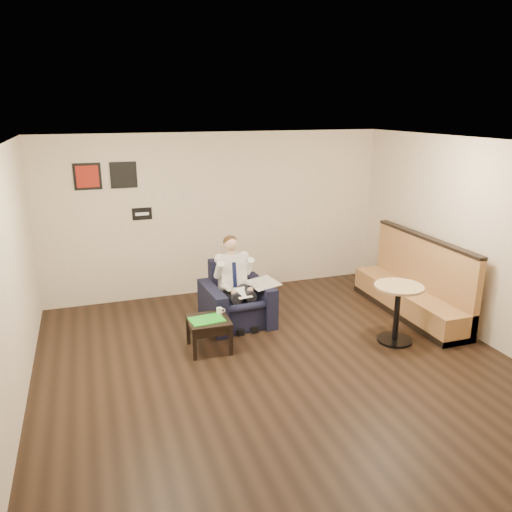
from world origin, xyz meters
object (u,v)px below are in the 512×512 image
object	(u,v)px
green_folder	(207,320)
coffee_mug	(219,311)
cafe_table	(397,314)
armchair	(237,295)
smartphone	(210,314)
side_table	(209,334)
banquette	(411,277)
seated_man	(239,287)

from	to	relation	value
green_folder	coffee_mug	world-z (taller)	coffee_mug
cafe_table	armchair	bearing A→B (deg)	145.78
coffee_mug	smartphone	world-z (taller)	coffee_mug
side_table	green_folder	bearing A→B (deg)	-147.86
smartphone	banquette	world-z (taller)	banquette
armchair	cafe_table	distance (m)	2.35
seated_man	smartphone	distance (m)	0.74
armchair	green_folder	size ratio (longest dim) A/B	2.14
armchair	banquette	world-z (taller)	banquette
seated_man	side_table	xyz separation A→B (m)	(-0.62, -0.59, -0.41)
side_table	banquette	world-z (taller)	banquette
armchair	cafe_table	world-z (taller)	armchair
coffee_mug	smartphone	xyz separation A→B (m)	(-0.13, 0.04, -0.04)
cafe_table	coffee_mug	bearing A→B (deg)	163.08
armchair	banquette	xyz separation A→B (m)	(2.71, -0.54, 0.16)
side_table	banquette	distance (m)	3.35
seated_man	smartphone	world-z (taller)	seated_man
banquette	green_folder	bearing A→B (deg)	-176.66
armchair	side_table	size ratio (longest dim) A/B	1.75
seated_man	coffee_mug	world-z (taller)	seated_man
green_folder	coffee_mug	distance (m)	0.25
banquette	cafe_table	size ratio (longest dim) A/B	2.89
armchair	smartphone	size ratio (longest dim) A/B	6.88
seated_man	green_folder	bearing A→B (deg)	-140.81
side_table	coffee_mug	distance (m)	0.35
side_table	smartphone	bearing A→B (deg)	71.10
green_folder	cafe_table	bearing A→B (deg)	-12.81
banquette	cafe_table	xyz separation A→B (m)	(-0.77, -0.78, -0.20)
side_table	armchair	bearing A→B (deg)	49.36
seated_man	banquette	size ratio (longest dim) A/B	0.52
armchair	cafe_table	size ratio (longest dim) A/B	1.14
smartphone	banquette	xyz separation A→B (m)	(3.27, 0.02, 0.17)
armchair	green_folder	bearing A→B (deg)	-135.29
side_table	cafe_table	size ratio (longest dim) A/B	0.65
green_folder	armchair	bearing A→B (deg)	48.73
green_folder	coffee_mug	bearing A→B (deg)	32.14
seated_man	banquette	distance (m)	2.74
smartphone	banquette	size ratio (longest dim) A/B	0.06
armchair	side_table	distance (m)	0.97
green_folder	smartphone	world-z (taller)	green_folder
banquette	smartphone	bearing A→B (deg)	-179.67
smartphone	armchair	bearing A→B (deg)	56.40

